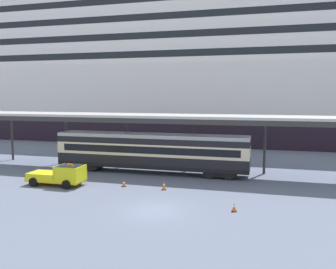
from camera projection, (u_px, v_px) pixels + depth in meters
ground_plane at (155, 210)px, 25.03m from camera, size 400.00×400.00×0.00m
cruise_ship at (234, 58)px, 67.17m from camera, size 164.03×30.17×44.00m
platform_canopy at (152, 117)px, 36.89m from camera, size 45.84×5.02×6.09m
train_carriage at (151, 151)px, 36.86m from camera, size 20.23×2.81×4.11m
service_truck at (61, 175)px, 31.80m from camera, size 5.21×2.28×2.02m
traffic_cone_near at (164, 185)px, 30.41m from camera, size 0.36×0.36×0.78m
traffic_cone_mid at (234, 207)px, 24.74m from camera, size 0.36×0.36×0.64m
traffic_cone_far at (124, 183)px, 31.51m from camera, size 0.36×0.36×0.62m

